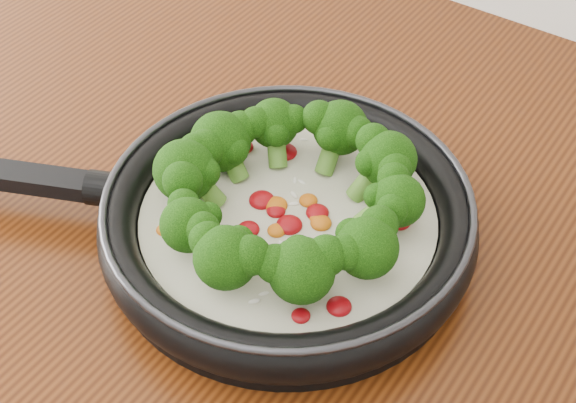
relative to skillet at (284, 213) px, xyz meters
The scene contains 1 object.
skillet is the anchor object (origin of this frame).
Camera 1 is at (0.37, 0.63, 1.45)m, focal length 53.04 mm.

